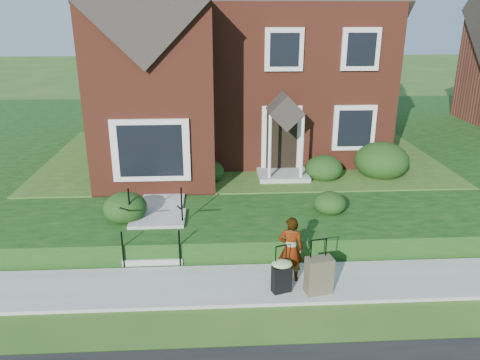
{
  "coord_description": "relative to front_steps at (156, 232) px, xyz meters",
  "views": [
    {
      "loc": [
        -0.99,
        -8.86,
        5.64
      ],
      "look_at": [
        -0.38,
        2.0,
        1.76
      ],
      "focal_mm": 35.0,
      "sensor_mm": 36.0,
      "label": 1
    }
  ],
  "objects": [
    {
      "name": "front_steps",
      "position": [
        0.0,
        0.0,
        0.0
      ],
      "size": [
        1.4,
        2.02,
        1.5
      ],
      "color": "#9E9B93",
      "rests_on": "ground"
    },
    {
      "name": "suitcase_olive",
      "position": [
        3.63,
        -2.28,
        0.01
      ],
      "size": [
        0.6,
        0.41,
        1.2
      ],
      "rotation": [
        0.0,
        0.0,
        0.19
      ],
      "color": "brown",
      "rests_on": "sidewalk"
    },
    {
      "name": "main_house",
      "position": [
        2.29,
        7.76,
        4.79
      ],
      "size": [
        10.4,
        10.2,
        9.4
      ],
      "color": "maroon",
      "rests_on": "terrace"
    },
    {
      "name": "suitcase_black",
      "position": [
        2.86,
        -2.21,
        0.02
      ],
      "size": [
        0.53,
        0.47,
        1.06
      ],
      "rotation": [
        0.0,
        0.0,
        0.31
      ],
      "color": "black",
      "rests_on": "sidewalk"
    },
    {
      "name": "walkway",
      "position": [
        0.0,
        3.16,
        0.16
      ],
      "size": [
        1.2,
        6.0,
        0.06
      ],
      "primitive_type": "cube",
      "color": "#9E9B93",
      "rests_on": "terrace"
    },
    {
      "name": "woman",
      "position": [
        3.11,
        -1.74,
        0.36
      ],
      "size": [
        0.61,
        0.46,
        1.5
      ],
      "primitive_type": "imported",
      "rotation": [
        0.0,
        0.0,
        2.94
      ],
      "color": "#999999",
      "rests_on": "sidewalk"
    },
    {
      "name": "sidewalk",
      "position": [
        2.5,
        -1.84,
        -0.43
      ],
      "size": [
        60.0,
        1.6,
        0.08
      ],
      "primitive_type": "cube",
      "color": "#9E9B93",
      "rests_on": "ground"
    },
    {
      "name": "foundation_shrubs",
      "position": [
        3.09,
        3.02,
        0.64
      ],
      "size": [
        10.23,
        4.53,
        1.23
      ],
      "color": "black",
      "rests_on": "terrace"
    },
    {
      "name": "ground",
      "position": [
        2.5,
        -1.84,
        -0.47
      ],
      "size": [
        120.0,
        120.0,
        0.0
      ],
      "primitive_type": "plane",
      "color": "#2D5119",
      "rests_on": "ground"
    },
    {
      "name": "terrace",
      "position": [
        6.5,
        9.06,
        -0.17
      ],
      "size": [
        44.0,
        20.0,
        0.6
      ],
      "primitive_type": "cube",
      "color": "#0F340E",
      "rests_on": "ground"
    }
  ]
}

